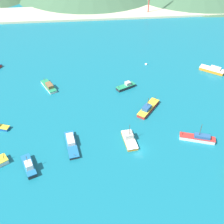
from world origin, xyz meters
The scene contains 11 objects.
ground centered at (0.00, 30.00, -0.25)m, with size 260.00×280.00×0.50m.
fishing_boat_0 centered at (0.70, 31.42, 0.80)m, with size 7.80×5.55×2.42m.
fishing_boat_2 centered at (-19.34, 3.47, 0.75)m, with size 4.68×11.20×2.04m.
fishing_boat_3 centered at (-30.40, -4.10, 1.02)m, with size 5.25×8.31×5.32m.
fishing_boat_5 centered at (6.20, 17.40, 0.85)m, with size 9.22×10.50×5.37m.
fishing_boat_6 centered at (37.65, 39.84, 0.89)m, with size 9.66×8.58×2.32m.
fishing_boat_7 centered at (-28.17, 34.40, 0.80)m, with size 6.73×9.78×2.25m.
fishing_boat_11 centered at (-2.30, 3.59, 0.84)m, with size 4.10×8.52×6.15m.
fishing_boat_15 centered at (18.04, 1.79, 0.91)m, with size 10.50×5.44×6.29m.
buoy_0 centered at (11.75, 48.18, 0.19)m, with size 1.10×1.10×1.10m.
beach_strip centered at (0.00, 113.44, 0.60)m, with size 247.00×24.13×1.20m, color beige.
Camera 1 is at (-13.16, -53.31, 57.74)m, focal length 43.80 mm.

